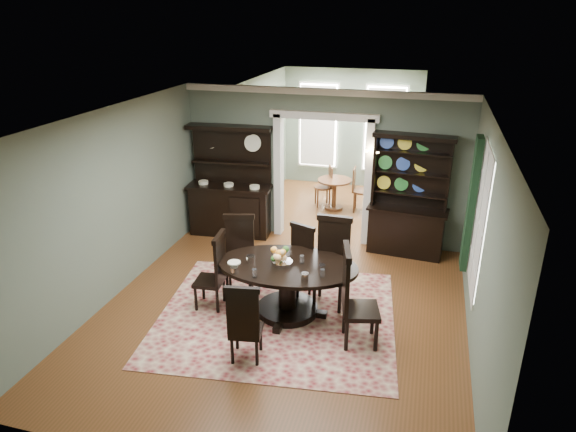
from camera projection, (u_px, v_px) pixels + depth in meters
name	position (u px, v px, depth m)	size (l,w,h in m)	color
room	(280.00, 218.00, 7.32)	(5.51, 6.01, 3.01)	brown
parlor	(345.00, 137.00, 12.24)	(3.51, 3.50, 3.01)	brown
doorway_trim	(323.00, 161.00, 9.94)	(2.08, 0.25, 2.57)	silver
right_window	(476.00, 213.00, 7.43)	(0.15, 1.47, 2.12)	white
wall_sconce	(372.00, 153.00, 9.47)	(0.27, 0.21, 0.21)	gold
rug	(277.00, 316.00, 7.83)	(3.52, 3.12, 0.01)	maroon
dining_table	(287.00, 279.00, 7.71)	(2.19, 2.08, 0.83)	black
centerpiece	(282.00, 260.00, 7.58)	(1.52, 0.97, 0.25)	silver
chair_far_left	(240.00, 252.00, 8.31)	(0.59, 0.57, 1.32)	black
chair_far_mid	(299.00, 259.00, 8.22)	(0.56, 0.55, 1.20)	black
chair_far_right	(332.00, 259.00, 7.95)	(0.55, 0.51, 1.43)	black
chair_end_left	(215.00, 270.00, 7.83)	(0.48, 0.50, 1.25)	black
chair_end_right	(353.00, 295.00, 6.93)	(0.62, 0.64, 1.45)	black
chair_near	(244.00, 322.00, 6.58)	(0.50, 0.48, 1.18)	black
sideboard	(231.00, 197.00, 10.48)	(1.75, 0.76, 2.24)	black
welsh_dresser	(408.00, 212.00, 9.60)	(1.51, 0.67, 2.29)	black
parlor_table	(334.00, 190.00, 11.85)	(0.78, 0.78, 0.72)	brown
parlor_chair_left	(326.00, 185.00, 12.06)	(0.45, 0.44, 0.95)	brown
parlor_chair_right	(359.00, 188.00, 11.70)	(0.43, 0.43, 1.02)	brown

